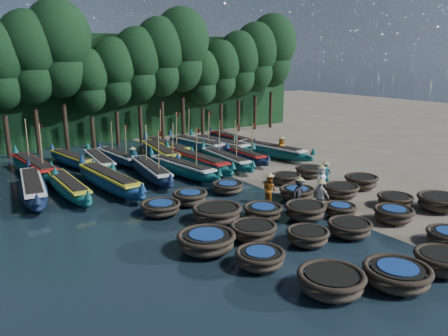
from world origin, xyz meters
TOP-DOWN VIEW (x-y plane):
  - ground at (0.00, 0.00)m, footprint 120.00×120.00m
  - foliage_wall at (0.00, 23.50)m, footprint 40.00×3.00m
  - coracle_0 at (-6.02, -9.14)m, footprint 2.36×2.36m
  - coracle_1 at (-3.73, -10.14)m, footprint 2.81×2.81m
  - coracle_2 at (-1.43, -10.47)m, footprint 2.06×2.06m
  - coracle_5 at (-6.81, -6.28)m, footprint 2.33×2.33m
  - coracle_6 at (-3.74, -5.78)m, footprint 2.23×2.23m
  - coracle_7 at (-1.51, -6.20)m, footprint 2.04×2.04m
  - coracle_8 at (1.65, -6.28)m, footprint 1.97×1.97m
  - coracle_9 at (5.18, -6.60)m, footprint 2.31×2.31m
  - coracle_10 at (-7.74, -3.88)m, footprint 3.06×3.06m
  - coracle_11 at (-5.34, -4.02)m, footprint 2.11×2.11m
  - coracle_12 at (-1.67, -3.54)m, footprint 2.34×2.34m
  - coracle_13 at (0.12, -4.23)m, footprint 1.74×1.74m
  - coracle_14 at (3.74, -4.93)m, footprint 2.03×2.03m
  - coracle_15 at (-5.49, -1.32)m, footprint 2.69×2.69m
  - coracle_16 at (-3.41, -2.36)m, footprint 2.06×2.06m
  - coracle_17 at (0.26, -0.96)m, footprint 2.19×2.19m
  - coracle_18 at (2.69, -2.09)m, footprint 2.46×2.46m
  - coracle_19 at (5.00, -1.70)m, footprint 2.42×2.42m
  - coracle_20 at (-7.32, 1.15)m, footprint 2.17×2.17m
  - coracle_21 at (-5.28, 1.64)m, footprint 2.16×2.16m
  - coracle_22 at (-2.33, 2.24)m, footprint 2.23×2.23m
  - coracle_23 at (1.91, 1.73)m, footprint 2.21×2.21m
  - coracle_24 at (4.31, 2.04)m, footprint 2.27×2.27m
  - long_boat_0 at (-12.05, 8.06)m, footprint 2.73×8.56m
  - long_boat_1 at (-10.28, 7.24)m, footprint 1.39×7.89m
  - long_boat_2 at (-7.90, 6.97)m, footprint 2.20×8.93m
  - long_boat_3 at (-4.70, 7.80)m, footprint 2.52×8.07m
  - long_boat_4 at (-2.66, 7.20)m, footprint 2.34×8.21m
  - long_boat_5 at (-0.89, 8.21)m, footprint 1.92×8.92m
  - long_boat_6 at (1.37, 7.78)m, footprint 2.03×7.78m
  - long_boat_7 at (3.34, 8.50)m, footprint 1.68×7.37m
  - long_boat_8 at (6.08, 8.10)m, footprint 2.84×8.45m
  - long_boat_9 at (-10.95, 13.12)m, footprint 2.36×8.85m
  - long_boat_10 at (-8.04, 14.41)m, footprint 2.38×7.23m
  - long_boat_11 at (-6.55, 12.59)m, footprint 2.04×7.63m
  - long_boat_12 at (-4.90, 13.22)m, footprint 1.76×7.27m
  - long_boat_13 at (-1.74, 12.38)m, footprint 2.89×8.75m
  - long_boat_14 at (-0.34, 13.91)m, footprint 1.52×8.67m
  - long_boat_15 at (2.44, 13.69)m, footprint 2.44×8.30m
  - long_boat_16 at (3.96, 12.38)m, footprint 2.40×8.60m
  - long_boat_17 at (6.46, 14.25)m, footprint 1.63×7.75m
  - fisherman_0 at (2.22, -0.95)m, footprint 0.84×0.57m
  - fisherman_1 at (2.89, -0.65)m, footprint 0.68×0.76m
  - fisherman_2 at (-1.64, -0.75)m, footprint 0.67×0.85m
  - fisherman_3 at (-0.44, -1.86)m, footprint 1.06×0.68m
  - fisherman_4 at (-0.16, -3.12)m, footprint 0.66×1.06m
  - fisherman_5 at (-4.57, 11.04)m, footprint 1.49×0.91m
  - fisherman_6 at (6.41, 7.23)m, footprint 0.98×0.79m
  - tree_3 at (-9.10, 20.00)m, footprint 4.92×4.92m
  - tree_4 at (-6.80, 20.00)m, footprint 5.34×5.34m
  - tree_5 at (-4.50, 20.00)m, footprint 3.68×3.68m
  - tree_6 at (-2.20, 20.00)m, footprint 4.09×4.09m
  - tree_7 at (0.10, 20.00)m, footprint 4.51×4.51m
  - tree_8 at (2.40, 20.00)m, footprint 4.92×4.92m
  - tree_9 at (4.70, 20.00)m, footprint 5.34×5.34m
  - tree_10 at (7.00, 20.00)m, footprint 3.68×3.68m
  - tree_11 at (9.30, 20.00)m, footprint 4.09×4.09m
  - tree_12 at (11.60, 20.00)m, footprint 4.51×4.51m
  - tree_13 at (13.90, 20.00)m, footprint 4.92×4.92m
  - tree_14 at (16.20, 20.00)m, footprint 5.34×5.34m

SIDE VIEW (x-z plane):
  - ground at x=0.00m, z-range 0.00..0.00m
  - coracle_13 at x=0.12m, z-range 0.05..0.69m
  - coracle_23 at x=1.91m, z-range 0.05..0.70m
  - coracle_22 at x=-2.33m, z-range 0.05..0.71m
  - coracle_14 at x=3.74m, z-range 0.05..0.72m
  - coracle_17 at x=0.26m, z-range 0.05..0.74m
  - coracle_6 at x=-3.74m, z-range 0.05..0.75m
  - coracle_20 at x=-7.32m, z-range 0.05..0.74m
  - coracle_18 at x=2.69m, z-range 0.05..0.77m
  - coracle_7 at x=-1.51m, z-range 0.05..0.77m
  - coracle_24 at x=4.31m, z-range 0.05..0.78m
  - coracle_5 at x=-6.81m, z-range 0.06..0.78m
  - coracle_16 at x=-3.41m, z-range 0.06..0.80m
  - coracle_11 at x=-5.34m, z-range 0.05..0.81m
  - coracle_8 at x=1.65m, z-range 0.06..0.80m
  - coracle_21 at x=-5.28m, z-range 0.06..0.84m
  - coracle_1 at x=-3.73m, z-range 0.06..0.86m
  - coracle_0 at x=-6.02m, z-range 0.06..0.88m
  - coracle_9 at x=5.18m, z-range 0.06..0.88m
  - coracle_2 at x=-1.43m, z-range 0.06..0.88m
  - coracle_12 at x=-1.67m, z-range 0.06..0.89m
  - coracle_19 at x=5.00m, z-range 0.06..0.89m
  - coracle_15 at x=-5.49m, z-range 0.06..0.89m
  - coracle_10 at x=-7.74m, z-range 0.06..0.90m
  - long_boat_10 at x=-8.04m, z-range -0.15..1.13m
  - long_boat_12 at x=-4.90m, z-range -1.06..2.04m
  - long_boat_7 at x=3.34m, z-range -1.07..2.06m
  - long_boat_11 at x=-6.55m, z-range -0.16..1.19m
  - long_boat_17 at x=6.46m, z-range -0.16..1.20m
  - long_boat_6 at x=1.37m, z-range -1.13..2.18m
  - long_boat_1 at x=-10.28m, z-range -0.17..1.22m
  - long_boat_3 at x=-4.70m, z-range -1.18..2.28m
  - long_boat_4 at x=-2.66m, z-range -1.20..2.31m
  - long_boat_15 at x=2.44m, z-range -1.21..2.34m
  - long_boat_8 at x=6.08m, z-range -0.18..1.33m
  - long_boat_0 at x=-12.05m, z-range -0.18..1.34m
  - long_boat_16 at x=3.96m, z-range -0.18..1.34m
  - long_boat_14 at x=-0.34m, z-range -1.26..2.42m
  - long_boat_13 at x=-1.74m, z-range -0.19..1.37m
  - long_boat_5 at x=-0.89m, z-range -0.19..1.38m
  - long_boat_9 at x=-10.95m, z-range -1.29..2.49m
  - long_boat_2 at x=-7.90m, z-range -0.19..1.39m
  - fisherman_5 at x=-4.57m, z-range -0.06..1.68m
  - fisherman_3 at x=-0.44m, z-range -0.05..1.70m
  - fisherman_0 at x=2.22m, z-range -0.04..1.83m
  - fisherman_4 at x=-0.16m, z-range -0.04..1.84m
  - fisherman_2 at x=-1.64m, z-range -0.05..1.86m
  - fisherman_6 at x=6.41m, z-range -0.04..1.89m
  - fisherman_1 at x=2.89m, z-range -0.01..1.94m
  - foliage_wall at x=0.00m, z-range 0.00..10.00m
  - tree_5 at x=-4.50m, z-range 1.63..10.31m
  - tree_10 at x=7.00m, z-range 1.63..10.31m
  - tree_6 at x=-2.20m, z-range 1.82..11.47m
  - tree_11 at x=9.30m, z-range 1.82..11.47m
  - tree_7 at x=0.10m, z-range 2.01..12.64m
  - tree_12 at x=11.60m, z-range 2.01..12.64m
  - tree_3 at x=-9.10m, z-range 2.19..13.80m
  - tree_8 at x=2.40m, z-range 2.19..13.80m
  - tree_13 at x=13.90m, z-range 2.19..13.80m
  - tree_4 at x=-6.80m, z-range 2.38..14.96m
  - tree_9 at x=4.70m, z-range 2.38..14.96m
  - tree_14 at x=16.20m, z-range 2.38..14.96m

